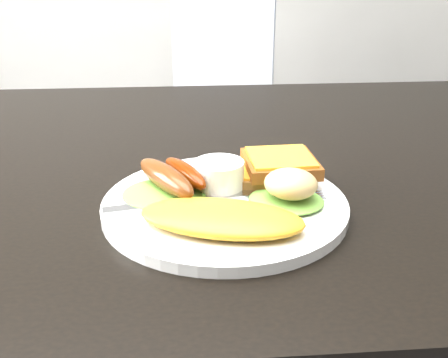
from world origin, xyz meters
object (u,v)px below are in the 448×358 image
object	(u,v)px
dining_table	(198,167)
person	(280,91)
dining_chair	(227,110)
plate	(225,205)

from	to	relation	value
dining_table	person	distance (m)	0.71
dining_table	dining_chair	bearing A→B (deg)	83.27
dining_table	person	bearing A→B (deg)	70.23
person	plate	size ratio (longest dim) A/B	5.12
dining_table	person	xyz separation A→B (m)	(0.24, 0.67, -0.06)
plate	person	bearing A→B (deg)	75.53
person	plate	distance (m)	0.87
dining_chair	plate	xyz separation A→B (m)	(-0.13, -1.44, 0.31)
person	plate	xyz separation A→B (m)	(-0.22, -0.84, 0.09)
dining_chair	person	size ratio (longest dim) A/B	0.31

